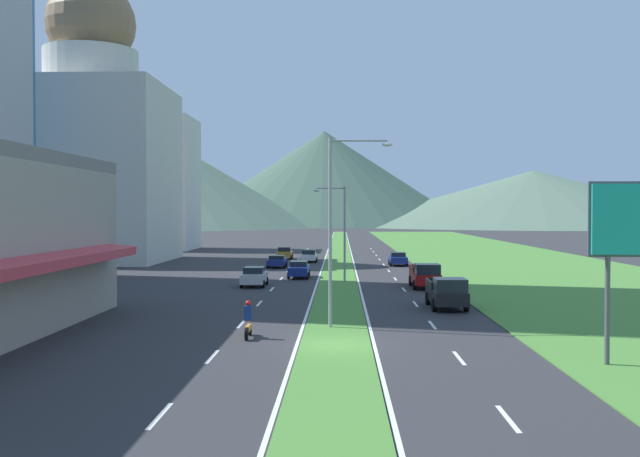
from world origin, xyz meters
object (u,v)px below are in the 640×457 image
at_px(car_1, 299,269).
at_px(motorcycle_rider, 248,322).
at_px(car_4, 285,253).
at_px(pickup_truck_0, 447,293).
at_px(pickup_truck_1, 425,276).
at_px(car_0, 277,261).
at_px(car_2, 309,256).
at_px(car_5, 398,259).
at_px(car_3, 254,276).
at_px(street_lamp_near, 337,219).
at_px(street_lamp_mid, 341,227).

relative_size(car_1, motorcycle_rider, 2.35).
xyz_separation_m(car_4, pickup_truck_0, (13.70, -46.43, 0.22)).
xyz_separation_m(car_1, pickup_truck_1, (10.44, -8.55, 0.20)).
relative_size(car_0, pickup_truck_0, 0.75).
distance_m(car_2, car_5, 11.52).
bearing_deg(car_0, car_5, -76.06).
bearing_deg(car_3, street_lamp_near, -161.94).
height_order(street_lamp_mid, car_3, street_lamp_mid).
relative_size(street_lamp_mid, car_3, 1.82).
distance_m(car_1, car_5, 18.22).
bearing_deg(car_4, motorcycle_rider, -177.30).
xyz_separation_m(street_lamp_near, street_lamp_mid, (0.20, 23.91, -0.93)).
bearing_deg(car_1, street_lamp_near, -172.72).
relative_size(pickup_truck_0, pickup_truck_1, 1.00).
relative_size(car_3, motorcycle_rider, 2.23).
distance_m(car_2, car_3, 28.24).
distance_m(car_3, motorcycle_rider, 23.99).
bearing_deg(motorcycle_rider, street_lamp_near, -53.82).
bearing_deg(car_5, car_0, -76.06).
xyz_separation_m(car_0, pickup_truck_0, (13.42, -32.44, 0.28)).
bearing_deg(pickup_truck_0, car_1, -153.23).
bearing_deg(car_3, car_4, 0.25).
relative_size(car_3, car_5, 1.09).
xyz_separation_m(car_0, car_1, (3.03, -11.85, 0.09)).
distance_m(car_4, car_5, 17.21).
relative_size(car_1, car_2, 1.06).
bearing_deg(motorcycle_rider, car_1, -1.11).
relative_size(car_0, car_2, 0.91).
height_order(car_3, pickup_truck_1, pickup_truck_1).
bearing_deg(car_4, car_5, -128.48).
distance_m(street_lamp_near, pickup_truck_1, 21.38).
height_order(street_lamp_near, car_4, street_lamp_near).
height_order(street_lamp_near, pickup_truck_0, street_lamp_near).
relative_size(street_lamp_near, car_0, 2.43).
distance_m(street_lamp_mid, car_0, 18.03).
bearing_deg(pickup_truck_1, car_3, -94.42).
distance_m(street_lamp_mid, pickup_truck_0, 17.93).
distance_m(car_3, pickup_truck_1, 13.65).
relative_size(car_1, pickup_truck_0, 0.87).
bearing_deg(pickup_truck_1, street_lamp_mid, -122.32).
bearing_deg(car_0, car_4, 1.14).
bearing_deg(car_2, street_lamp_mid, -171.33).
height_order(street_lamp_mid, motorcycle_rider, street_lamp_mid).
bearing_deg(pickup_truck_0, car_3, -134.03).
distance_m(street_lamp_near, street_lamp_mid, 23.93).
relative_size(car_2, car_5, 1.09).
bearing_deg(car_3, motorcycle_rider, -173.89).
xyz_separation_m(car_4, motorcycle_rider, (2.70, -57.18, -0.02)).
bearing_deg(pickup_truck_1, pickup_truck_0, -0.24).
height_order(car_3, pickup_truck_0, pickup_truck_0).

